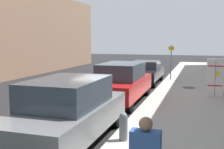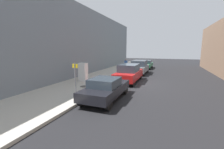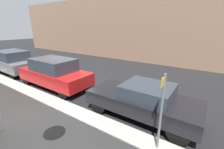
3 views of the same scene
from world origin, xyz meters
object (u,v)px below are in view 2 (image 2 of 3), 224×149
Objects in this scene: fire_hydrant at (128,69)px; parked_suv_red at (129,73)px; street_sign_post at (75,79)px; parked_sedan_dark at (106,88)px; discarded_refrigerator at (83,72)px; parked_suv_gray at (139,67)px; pedestrian_walking_far at (126,63)px; parked_sedan_green at (146,64)px.

parked_suv_red reaches higher than fire_hydrant.
street_sign_post is at bearing -102.32° from parked_suv_red.
street_sign_post is at bearing -143.33° from parked_sedan_dark.
street_sign_post is 1.98m from parked_sedan_dark.
discarded_refrigerator is 8.28m from parked_suv_gray.
parked_suv_gray is (2.61, -2.76, -0.12)m from pedestrian_walking_far.
street_sign_post is 0.51× the size of parked_sedan_dark.
parked_suv_gray is (4.00, 7.25, -0.12)m from discarded_refrigerator.
parked_suv_red reaches higher than parked_sedan_green.
pedestrian_walking_far reaches higher than fire_hydrant.
pedestrian_walking_far is 4.05m from parked_sedan_green.
pedestrian_walking_far is 0.33× the size of parked_suv_gray.
discarded_refrigerator is 4.44m from parked_suv_red.
parked_sedan_green is at bearing 76.32° from fire_hydrant.
street_sign_post reaches higher than discarded_refrigerator.
pedestrian_walking_far is 8.50m from parked_suv_red.
parked_suv_red is 1.03× the size of parked_suv_gray.
parked_sedan_dark is at bearing 36.67° from street_sign_post.
parked_sedan_green is (1.49, 17.97, -0.72)m from street_sign_post.
fire_hydrant is 0.16× the size of parked_suv_gray.
parked_suv_red reaches higher than pedestrian_walking_far.
parked_suv_red is (0.00, 5.70, 0.15)m from parked_sedan_dark.
pedestrian_walking_far is (-1.13, 14.89, -0.42)m from street_sign_post.
parked_sedan_green is at bearing 85.27° from street_sign_post.
parked_suv_red is at bearing -90.00° from parked_suv_gray.
discarded_refrigerator is 0.39× the size of parked_sedan_dark.
street_sign_post is 3.01× the size of fire_hydrant.
parked_suv_red is at bearing 90.00° from parked_sedan_dark.
parked_sedan_green reaches higher than fire_hydrant.
street_sign_post reaches higher than pedestrian_walking_far.
parked_sedan_dark is 0.95× the size of parked_suv_gray.
discarded_refrigerator is at bearing -143.71° from pedestrian_walking_far.
parked_suv_red is at bearing -117.89° from pedestrian_walking_far.
street_sign_post is 1.49× the size of pedestrian_walking_far.
discarded_refrigerator is 0.77× the size of street_sign_post.
fire_hydrant is 0.17× the size of parked_sedan_dark.
parked_sedan_dark is (1.49, 1.11, -0.69)m from street_sign_post.
street_sign_post is at bearing -94.73° from parked_sedan_green.
parked_suv_red reaches higher than parked_sedan_dark.
fire_hydrant is 3.23m from pedestrian_walking_far.
street_sign_post is 14.94m from pedestrian_walking_far.
street_sign_post is at bearing -131.47° from pedestrian_walking_far.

